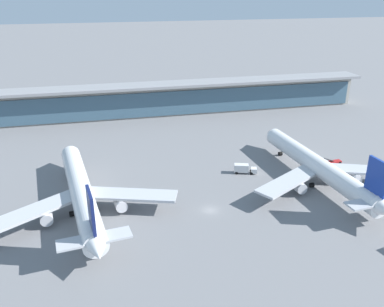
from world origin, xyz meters
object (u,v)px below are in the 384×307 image
Objects in this scene: airliner_centre_stand at (319,167)px; service_truck_mid_apron_red at (334,162)px; airliner_left_stand at (81,193)px; service_truck_near_nose_white at (244,168)px.

airliner_centre_stand reaches higher than service_truck_mid_apron_red.
airliner_left_stand is 70.82m from airliner_centre_stand.
airliner_left_stand is 9.47× the size of service_truck_mid_apron_red.
airliner_centre_stand is (70.82, 0.50, 0.00)m from airliner_left_stand.
airliner_left_stand is 52.62m from service_truck_near_nose_white.
airliner_centre_stand is at bearing -136.74° from service_truck_mid_apron_red.
service_truck_near_nose_white is at bearing 14.01° from airliner_left_stand.
airliner_centre_stand is 9.48× the size of service_truck_mid_apron_red.
service_truck_mid_apron_red is at bearing 8.63° from airliner_left_stand.
service_truck_near_nose_white is 1.11× the size of service_truck_mid_apron_red.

